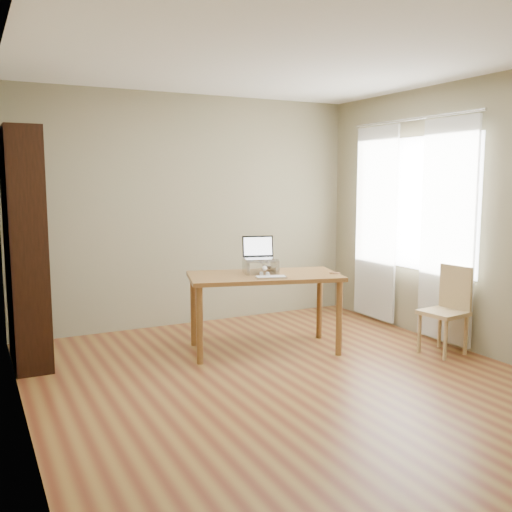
{
  "coord_description": "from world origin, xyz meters",
  "views": [
    {
      "loc": [
        -2.28,
        -3.88,
        1.65
      ],
      "look_at": [
        0.14,
        0.89,
        0.94
      ],
      "focal_mm": 40.0,
      "sensor_mm": 36.0,
      "label": 1
    }
  ],
  "objects_px": {
    "laptop": "(258,253)",
    "cat": "(261,265)",
    "chair": "(449,307)",
    "bookshelf": "(26,248)",
    "keyboard": "(271,277)",
    "desk": "(264,284)"
  },
  "relations": [
    {
      "from": "bookshelf",
      "to": "keyboard",
      "type": "height_order",
      "value": "bookshelf"
    },
    {
      "from": "bookshelf",
      "to": "laptop",
      "type": "relative_size",
      "value": 5.9
    },
    {
      "from": "bookshelf",
      "to": "cat",
      "type": "xyz_separation_m",
      "value": [
        2.1,
        -0.53,
        -0.23
      ]
    },
    {
      "from": "bookshelf",
      "to": "laptop",
      "type": "bearing_deg",
      "value": -13.78
    },
    {
      "from": "chair",
      "to": "cat",
      "type": "bearing_deg",
      "value": 139.45
    },
    {
      "from": "cat",
      "to": "chair",
      "type": "relative_size",
      "value": 0.59
    },
    {
      "from": "bookshelf",
      "to": "cat",
      "type": "relative_size",
      "value": 4.28
    },
    {
      "from": "bookshelf",
      "to": "chair",
      "type": "xyz_separation_m",
      "value": [
        3.6,
        -1.52,
        -0.6
      ]
    },
    {
      "from": "desk",
      "to": "laptop",
      "type": "xyz_separation_m",
      "value": [
        0.0,
        0.13,
        0.28
      ]
    },
    {
      "from": "laptop",
      "to": "cat",
      "type": "bearing_deg",
      "value": -25.56
    },
    {
      "from": "bookshelf",
      "to": "keyboard",
      "type": "xyz_separation_m",
      "value": [
        2.02,
        -0.86,
        -0.29
      ]
    },
    {
      "from": "keyboard",
      "to": "cat",
      "type": "relative_size",
      "value": 0.63
    },
    {
      "from": "desk",
      "to": "keyboard",
      "type": "distance_m",
      "value": 0.25
    },
    {
      "from": "desk",
      "to": "chair",
      "type": "height_order",
      "value": "chair"
    },
    {
      "from": "laptop",
      "to": "chair",
      "type": "xyz_separation_m",
      "value": [
        1.53,
        -1.01,
        -0.49
      ]
    },
    {
      "from": "keyboard",
      "to": "cat",
      "type": "distance_m",
      "value": 0.34
    },
    {
      "from": "keyboard",
      "to": "chair",
      "type": "relative_size",
      "value": 0.37
    },
    {
      "from": "bookshelf",
      "to": "keyboard",
      "type": "relative_size",
      "value": 6.81
    },
    {
      "from": "desk",
      "to": "cat",
      "type": "relative_size",
      "value": 3.21
    },
    {
      "from": "cat",
      "to": "bookshelf",
      "type": "bearing_deg",
      "value": -169.21
    },
    {
      "from": "laptop",
      "to": "cat",
      "type": "xyz_separation_m",
      "value": [
        0.03,
        -0.02,
        -0.12
      ]
    },
    {
      "from": "bookshelf",
      "to": "chair",
      "type": "distance_m",
      "value": 3.95
    }
  ]
}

